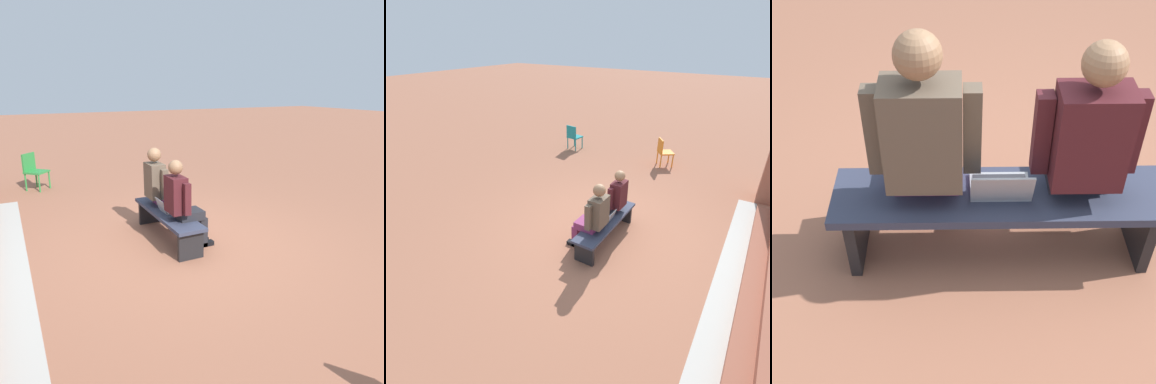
# 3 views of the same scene
# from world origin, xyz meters

# --- Properties ---
(ground_plane) EXTENTS (60.00, 60.00, 0.00)m
(ground_plane) POSITION_xyz_m (0.00, 0.00, 0.00)
(ground_plane) COLOR #9E6047
(bench) EXTENTS (1.80, 0.44, 0.45)m
(bench) POSITION_xyz_m (0.32, 0.17, 0.35)
(bench) COLOR #33384C
(bench) RESTS_ON ground
(person_student) EXTENTS (0.53, 0.68, 1.33)m
(person_student) POSITION_xyz_m (-0.09, 0.10, 0.71)
(person_student) COLOR #232328
(person_student) RESTS_ON ground
(person_adult) EXTENTS (0.57, 0.72, 1.39)m
(person_adult) POSITION_xyz_m (0.72, 0.10, 0.73)
(person_adult) COLOR #7F2D5B
(person_adult) RESTS_ON ground
(laptop) EXTENTS (0.32, 0.29, 0.21)m
(laptop) POSITION_xyz_m (0.33, 0.18, 0.50)
(laptop) COLOR #9EA0A5
(laptop) RESTS_ON bench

